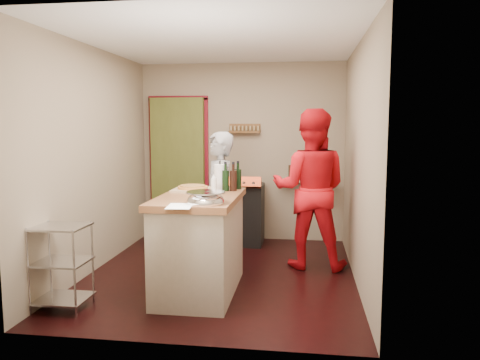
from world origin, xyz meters
name	(u,v)px	position (x,y,z in m)	size (l,w,h in m)	color
floor	(221,274)	(0.00, 0.00, 0.00)	(3.50, 3.50, 0.00)	black
back_wall	(200,163)	(-0.64, 1.78, 1.13)	(3.00, 0.44, 2.60)	gray
left_wall	(93,160)	(-1.50, 0.00, 1.30)	(0.04, 3.50, 2.60)	gray
right_wall	(358,163)	(1.50, 0.00, 1.30)	(0.04, 3.50, 2.60)	gray
ceiling	(220,41)	(0.00, 0.00, 2.61)	(3.00, 3.50, 0.02)	white
stove	(242,213)	(0.05, 1.42, 0.45)	(0.60, 0.63, 1.00)	black
wire_shelving	(61,263)	(-1.28, -1.20, 0.44)	(0.48, 0.40, 0.80)	silver
island	(200,242)	(-0.11, -0.58, 0.52)	(0.78, 1.46, 1.31)	#BBB19F
person_stripe	(219,202)	(-0.06, 0.18, 0.81)	(0.59, 0.39, 1.62)	#ABACB0
person_red	(310,189)	(1.00, 0.45, 0.95)	(0.92, 0.72, 1.89)	red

